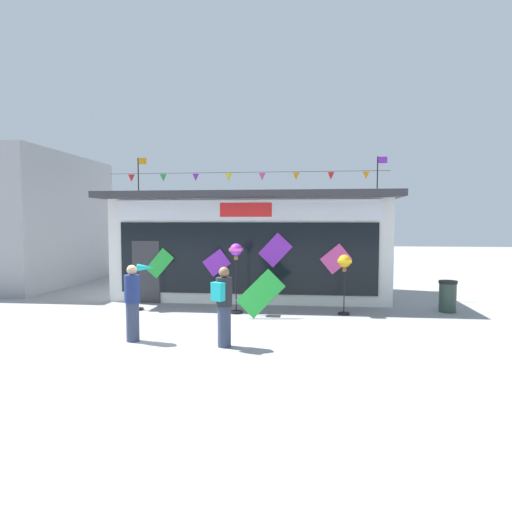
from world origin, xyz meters
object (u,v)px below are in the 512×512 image
Objects in this scene: kite_shop_building at (254,245)px; person_mid_plaza at (132,303)px; wind_spinner_center_left at (344,267)px; trash_bin at (448,296)px; display_kite_on_ground at (261,293)px; wind_spinner_left at (236,259)px; person_near_camera at (224,305)px; wind_spinner_far_left at (144,275)px.

kite_shop_building is 7.13m from person_mid_plaza.
wind_spinner_center_left is 3.23m from trash_bin.
wind_spinner_center_left is at bearing 16.83° from display_kite_on_ground.
trash_bin is 5.48m from display_kite_on_ground.
display_kite_on_ground is at bearing -163.17° from wind_spinner_center_left.
person_mid_plaza is (-1.75, -3.37, -0.70)m from wind_spinner_left.
person_near_camera is (0.23, -7.05, -0.91)m from kite_shop_building.
trash_bin is at bearing 15.25° from display_kite_on_ground.
wind_spinner_far_left is 0.82× the size of person_mid_plaza.
display_kite_on_ground reaches higher than trash_bin.
display_kite_on_ground is (0.68, -4.00, -1.13)m from kite_shop_building.
display_kite_on_ground is at bearing -11.09° from wind_spinner_far_left.
kite_shop_building is 4.21m from display_kite_on_ground.
wind_spinner_far_left is at bearing 177.08° from wind_spinner_left.
wind_spinner_center_left is 4.65m from person_near_camera.
kite_shop_building reaches higher than display_kite_on_ground.
trash_bin is at bearing -113.79° from person_near_camera.
kite_shop_building is at bearing 131.79° from wind_spinner_center_left.
person_near_camera is 2.08m from person_mid_plaza.
kite_shop_building is at bearing 22.24° from person_mid_plaza.
person_near_camera is 1.84× the size of trash_bin.
person_near_camera is at bearing -50.53° from wind_spinner_far_left.
wind_spinner_far_left is at bearing -22.36° from person_near_camera.
person_near_camera is 1.00× the size of person_mid_plaza.
person_near_camera is at bearing -126.14° from wind_spinner_center_left.
trash_bin is at bearing 8.35° from wind_spinner_left.
wind_spinner_far_left is 8.87m from trash_bin.
person_mid_plaza is (1.02, -3.52, -0.19)m from wind_spinner_far_left.
wind_spinner_left is at bearing -177.41° from wind_spinner_center_left.
person_near_camera is at bearing -141.96° from trash_bin.
wind_spinner_far_left is 0.69× the size of wind_spinner_left.
person_mid_plaza is at bearing -151.34° from trash_bin.
person_mid_plaza reaches higher than display_kite_on_ground.
wind_spinner_center_left reaches higher than display_kite_on_ground.
wind_spinner_left is at bearing 9.93° from person_mid_plaza.
kite_shop_building is at bearing -59.99° from person_near_camera.
wind_spinner_far_left is 3.62m from display_kite_on_ground.
wind_spinner_far_left is at bearing 179.97° from wind_spinner_center_left.
trash_bin is (8.82, 0.75, -0.58)m from wind_spinner_far_left.
wind_spinner_left reaches higher than display_kite_on_ground.
wind_spinner_left is at bearing -56.81° from person_near_camera.
kite_shop_building is 10.30× the size of trash_bin.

